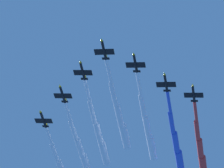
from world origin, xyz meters
name	(u,v)px	position (x,y,z in m)	size (l,w,h in m)	color
jet_lead	(120,117)	(15.82, -7.12, 196.48)	(55.07, 27.83, 4.25)	black
jet_port_inner	(148,129)	(21.95, -21.96, 199.03)	(57.12, 28.53, 4.27)	black
jet_starboard_inner	(99,134)	(30.73, -0.76, 199.50)	(56.79, 27.75, 4.31)	black
jet_port_mid	(176,144)	(25.49, -36.47, 196.03)	(55.19, 28.69, 4.26)	black
jet_starboard_mid	(80,148)	(41.20, 6.19, 199.26)	(51.67, 26.69, 4.31)	black
jet_port_outer	(200,150)	(29.11, -50.21, 199.15)	(53.38, 27.70, 4.29)	black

